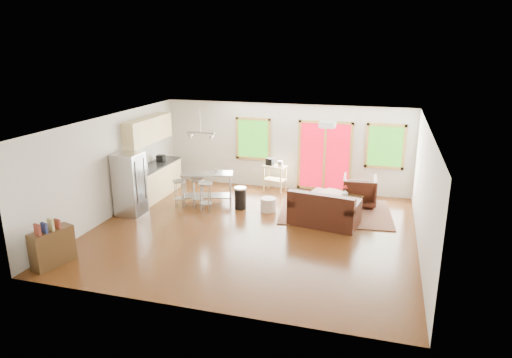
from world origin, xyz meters
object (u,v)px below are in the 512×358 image
(coffee_table, at_px, (340,196))
(armchair, at_px, (360,189))
(loveseat, at_px, (324,211))
(refrigerator, at_px, (130,184))
(island, at_px, (207,183))
(ottoman, at_px, (322,197))
(kitchen_cart, at_px, (274,169))
(rug, at_px, (335,212))

(coffee_table, relative_size, armchair, 1.37)
(loveseat, xyz_separation_m, refrigerator, (-4.92, -0.68, 0.47))
(loveseat, xyz_separation_m, island, (-3.32, 0.64, 0.26))
(loveseat, height_order, refrigerator, refrigerator)
(ottoman, distance_m, kitchen_cart, 1.75)
(rug, height_order, loveseat, loveseat)
(loveseat, relative_size, refrigerator, 1.08)
(coffee_table, height_order, kitchen_cart, kitchen_cart)
(refrigerator, height_order, kitchen_cart, refrigerator)
(coffee_table, bearing_deg, rug, -107.22)
(loveseat, bearing_deg, rug, 87.85)
(loveseat, distance_m, island, 3.39)
(island, bearing_deg, coffee_table, 8.58)
(armchair, xyz_separation_m, refrigerator, (-5.66, -2.36, 0.36))
(coffee_table, distance_m, ottoman, 0.69)
(loveseat, distance_m, kitchen_cart, 2.88)
(armchair, height_order, kitchen_cart, kitchen_cart)
(armchair, xyz_separation_m, ottoman, (-1.01, -0.12, -0.28))
(armchair, bearing_deg, refrigerator, 18.64)
(coffee_table, bearing_deg, ottoman, 145.05)
(refrigerator, bearing_deg, armchair, 24.30)
(rug, relative_size, armchair, 3.15)
(ottoman, relative_size, island, 0.35)
(rug, bearing_deg, coffee_table, 72.78)
(island, bearing_deg, ottoman, 16.77)
(coffee_table, bearing_deg, kitchen_cart, 153.27)
(loveseat, relative_size, coffee_table, 1.42)
(armchair, distance_m, ottoman, 1.06)
(loveseat, xyz_separation_m, kitchen_cart, (-1.81, 2.22, 0.34))
(island, relative_size, kitchen_cart, 1.49)
(rug, bearing_deg, kitchen_cart, 146.83)
(loveseat, bearing_deg, kitchen_cart, 138.39)
(armchair, height_order, ottoman, armchair)
(rug, relative_size, ottoman, 5.40)
(loveseat, relative_size, kitchen_cart, 1.75)
(refrigerator, distance_m, kitchen_cart, 4.26)
(ottoman, distance_m, island, 3.21)
(ottoman, bearing_deg, armchair, 6.98)
(coffee_table, xyz_separation_m, kitchen_cart, (-2.07, 1.04, 0.32))
(rug, xyz_separation_m, kitchen_cart, (-1.99, 1.30, 0.68))
(coffee_table, bearing_deg, loveseat, -102.72)
(loveseat, height_order, kitchen_cart, kitchen_cart)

